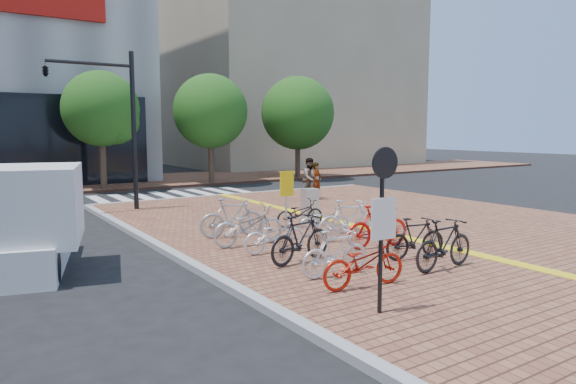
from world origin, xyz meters
TOP-DOWN VIEW (x-y plane):
  - ground at (0.00, 0.00)m, footprint 120.00×120.00m
  - kerb_west at (-4.00, -5.00)m, footprint 0.25×34.00m
  - kerb_north at (3.00, 12.00)m, footprint 14.00×0.25m
  - far_sidewalk at (0.00, 21.00)m, footprint 70.00×8.00m
  - building_beige at (18.00, 32.00)m, footprint 20.00×18.00m
  - crosswalk at (0.50, 14.00)m, footprint 7.50×4.00m
  - street_trees at (5.04, 17.45)m, footprint 16.20×4.60m
  - bike_0 at (-2.01, -2.37)m, footprint 1.85×0.82m
  - bike_1 at (-2.00, -1.50)m, footprint 1.63×0.55m
  - bike_2 at (-1.97, -0.21)m, footprint 1.88×0.85m
  - bike_3 at (-1.95, 0.93)m, footprint 1.69×0.64m
  - bike_4 at (-2.11, 1.96)m, footprint 2.00×0.75m
  - bike_5 at (-1.99, 3.14)m, footprint 1.90×0.82m
  - bike_6 at (0.27, -2.35)m, footprint 1.85×0.61m
  - bike_7 at (0.44, -1.39)m, footprint 1.68×0.72m
  - bike_8 at (0.50, -0.06)m, footprint 1.87×0.73m
  - bike_9 at (0.44, 1.02)m, footprint 1.92×0.76m
  - bike_10 at (0.32, 1.96)m, footprint 1.66×0.80m
  - bike_11 at (0.50, 3.41)m, footprint 1.64×0.71m
  - pedestrian_a at (4.64, 8.18)m, footprint 0.69×0.61m
  - pedestrian_b at (4.64, 8.65)m, footprint 0.94×0.77m
  - utility_box at (1.22, 3.90)m, footprint 0.52×0.39m
  - yellow_sign at (-0.02, 3.37)m, footprint 0.47×0.11m
  - notice_sign at (-2.71, -3.58)m, footprint 0.50×0.12m
  - traffic_light_pole at (-4.01, 9.80)m, footprint 3.14×1.21m
  - box_truck at (-7.19, 3.18)m, footprint 2.72×4.37m

SIDE VIEW (x-z plane):
  - ground at x=0.00m, z-range 0.00..0.00m
  - crosswalk at x=0.50m, z-range 0.00..0.01m
  - far_sidewalk at x=0.00m, z-range 0.00..0.15m
  - kerb_west at x=-4.00m, z-range 0.00..0.15m
  - kerb_north at x=3.00m, z-range 0.00..0.15m
  - bike_10 at x=0.32m, z-range 0.15..0.99m
  - bike_11 at x=0.50m, z-range 0.15..0.99m
  - bike_3 at x=-1.95m, z-range 0.15..1.03m
  - bike_0 at x=-2.01m, z-range 0.15..1.09m
  - bike_1 at x=-2.00m, z-range 0.15..1.12m
  - bike_7 at x=0.44m, z-range 0.15..1.13m
  - bike_4 at x=-2.11m, z-range 0.15..1.19m
  - utility_box at x=1.22m, z-range 0.15..1.24m
  - bike_2 at x=-1.97m, z-range 0.15..1.24m
  - bike_6 at x=0.27m, z-range 0.15..1.25m
  - bike_8 at x=0.50m, z-range 0.15..1.25m
  - bike_5 at x=-1.99m, z-range 0.15..1.26m
  - bike_9 at x=0.44m, z-range 0.15..1.27m
  - pedestrian_a at x=4.64m, z-range 0.15..1.75m
  - pedestrian_b at x=4.64m, z-range 0.15..1.92m
  - box_truck at x=-7.19m, z-range -0.07..2.28m
  - yellow_sign at x=-0.02m, z-range 0.49..2.23m
  - notice_sign at x=-2.71m, z-range 0.50..3.20m
  - street_trees at x=5.04m, z-range 0.92..7.27m
  - traffic_light_pole at x=-4.01m, z-range 1.26..7.11m
  - building_beige at x=18.00m, z-range 0.00..18.00m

